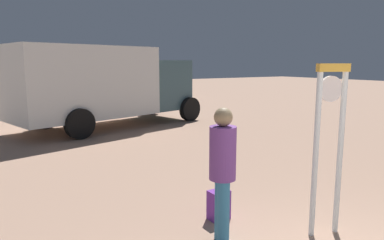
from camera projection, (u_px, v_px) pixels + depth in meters
standing_clock at (329, 135)px, 4.44m from camera, size 0.44×0.20×2.20m
person_near_clock at (223, 169)px, 4.26m from camera, size 0.32×0.32×1.69m
backpack at (218, 205)px, 5.04m from camera, size 0.29×0.24×0.42m
box_truck_near at (102, 83)px, 12.06m from camera, size 6.90×3.98×2.73m
box_truck_far at (90, 76)px, 19.65m from camera, size 6.72×3.29×2.71m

